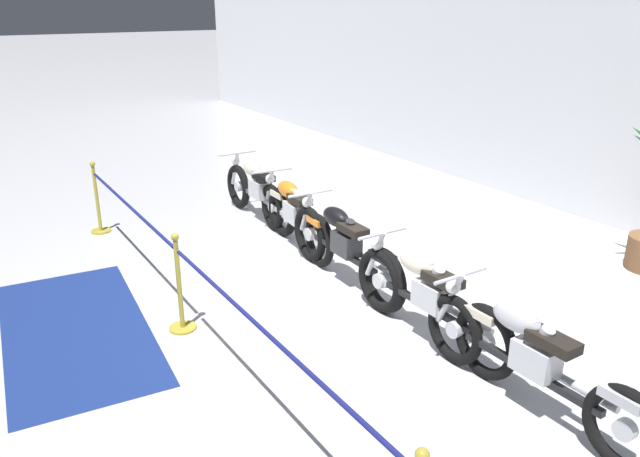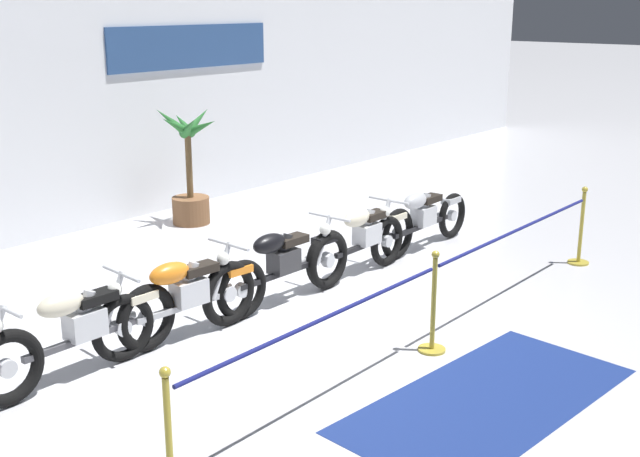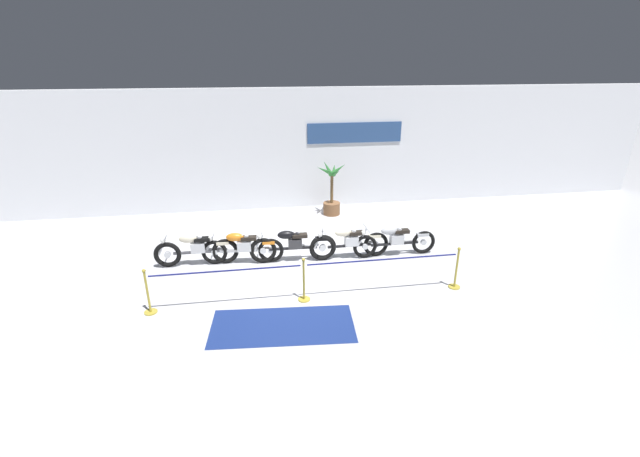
# 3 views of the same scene
# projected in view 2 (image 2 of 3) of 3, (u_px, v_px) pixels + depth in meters

# --- Properties ---
(ground_plane) EXTENTS (120.00, 120.00, 0.00)m
(ground_plane) POSITION_uv_depth(u_px,v_px,m) (323.00, 314.00, 9.01)
(ground_plane) COLOR silver
(back_wall) EXTENTS (28.00, 0.29, 4.20)m
(back_wall) POSITION_uv_depth(u_px,v_px,m) (52.00, 93.00, 11.61)
(back_wall) COLOR white
(back_wall) RESTS_ON ground
(motorcycle_cream_0) EXTENTS (2.19, 0.62, 0.93)m
(motorcycle_cream_0) POSITION_uv_depth(u_px,v_px,m) (80.00, 331.00, 7.38)
(motorcycle_cream_0) COLOR black
(motorcycle_cream_0) RESTS_ON ground
(motorcycle_orange_1) EXTENTS (2.17, 0.62, 0.92)m
(motorcycle_orange_1) POSITION_uv_depth(u_px,v_px,m) (185.00, 297.00, 8.22)
(motorcycle_orange_1) COLOR black
(motorcycle_orange_1) RESTS_ON ground
(motorcycle_black_2) EXTENTS (2.34, 0.62, 0.94)m
(motorcycle_black_2) POSITION_uv_depth(u_px,v_px,m) (280.00, 266.00, 9.15)
(motorcycle_black_2) COLOR black
(motorcycle_black_2) RESTS_ON ground
(motorcycle_cream_3) EXTENTS (2.21, 0.62, 0.93)m
(motorcycle_cream_3) POSITION_uv_depth(u_px,v_px,m) (364.00, 238.00, 10.24)
(motorcycle_cream_3) COLOR black
(motorcycle_cream_3) RESTS_ON ground
(motorcycle_silver_4) EXTENTS (2.36, 0.62, 0.91)m
(motorcycle_silver_4) POSITION_uv_depth(u_px,v_px,m) (421.00, 219.00, 11.16)
(motorcycle_silver_4) COLOR black
(motorcycle_silver_4) RESTS_ON ground
(potted_palm_left_of_row) EXTENTS (1.06, 1.03, 1.87)m
(potted_palm_left_of_row) POSITION_uv_depth(u_px,v_px,m) (189.00, 177.00, 12.48)
(potted_palm_left_of_row) COLOR brown
(potted_palm_left_of_row) RESTS_ON ground
(stanchion_far_left) EXTENTS (7.06, 0.28, 1.05)m
(stanchion_far_left) POSITION_uv_depth(u_px,v_px,m) (367.00, 319.00, 7.05)
(stanchion_far_left) COLOR gold
(stanchion_far_left) RESTS_ON ground
(stanchion_mid_left) EXTENTS (0.28, 0.28, 1.05)m
(stanchion_mid_left) POSITION_uv_depth(u_px,v_px,m) (433.00, 317.00, 7.96)
(stanchion_mid_left) COLOR gold
(stanchion_mid_left) RESTS_ON ground
(stanchion_mid_right) EXTENTS (0.28, 0.28, 1.05)m
(stanchion_mid_right) POSITION_uv_depth(u_px,v_px,m) (580.00, 238.00, 10.64)
(stanchion_mid_right) COLOR gold
(stanchion_mid_right) RESTS_ON ground
(floor_banner) EXTENTS (3.05, 1.61, 0.01)m
(floor_banner) POSITION_uv_depth(u_px,v_px,m) (488.00, 399.00, 7.06)
(floor_banner) COLOR navy
(floor_banner) RESTS_ON ground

